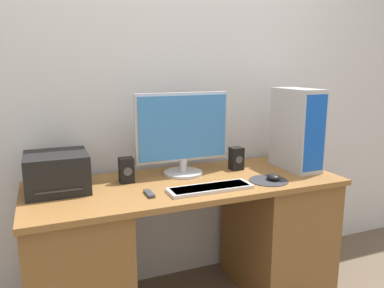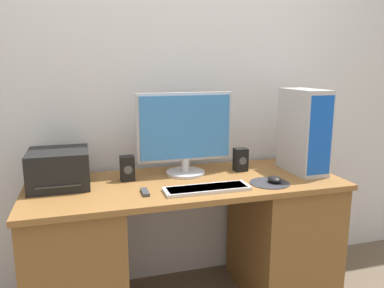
{
  "view_description": "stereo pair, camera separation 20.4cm",
  "coord_description": "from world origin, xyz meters",
  "px_view_note": "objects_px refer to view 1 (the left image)",
  "views": [
    {
      "loc": [
        -0.73,
        -1.52,
        1.39
      ],
      "look_at": [
        0.03,
        0.33,
        0.97
      ],
      "focal_mm": 35.0,
      "sensor_mm": 36.0,
      "label": 1
    },
    {
      "loc": [
        -0.54,
        -1.59,
        1.39
      ],
      "look_at": [
        0.03,
        0.33,
        0.97
      ],
      "focal_mm": 35.0,
      "sensor_mm": 36.0,
      "label": 2
    }
  ],
  "objects_px": {
    "mouse": "(273,177)",
    "printer": "(57,172)",
    "monitor": "(183,132)",
    "remote_control": "(149,194)",
    "keyboard": "(210,188)",
    "speaker_left": "(126,170)",
    "speaker_right": "(236,158)",
    "computer_tower": "(297,129)"
  },
  "relations": [
    {
      "from": "speaker_left",
      "to": "remote_control",
      "type": "distance_m",
      "value": 0.27
    },
    {
      "from": "keyboard",
      "to": "printer",
      "type": "height_order",
      "value": "printer"
    },
    {
      "from": "mouse",
      "to": "printer",
      "type": "bearing_deg",
      "value": 166.27
    },
    {
      "from": "speaker_right",
      "to": "printer",
      "type": "bearing_deg",
      "value": -179.37
    },
    {
      "from": "printer",
      "to": "monitor",
      "type": "bearing_deg",
      "value": 3.09
    },
    {
      "from": "speaker_right",
      "to": "monitor",
      "type": "bearing_deg",
      "value": 175.6
    },
    {
      "from": "speaker_right",
      "to": "computer_tower",
      "type": "bearing_deg",
      "value": -18.86
    },
    {
      "from": "keyboard",
      "to": "computer_tower",
      "type": "distance_m",
      "value": 0.73
    },
    {
      "from": "keyboard",
      "to": "speaker_left",
      "type": "relative_size",
      "value": 3.22
    },
    {
      "from": "keyboard",
      "to": "speaker_left",
      "type": "height_order",
      "value": "speaker_left"
    },
    {
      "from": "speaker_left",
      "to": "mouse",
      "type": "bearing_deg",
      "value": -20.19
    },
    {
      "from": "printer",
      "to": "speaker_left",
      "type": "distance_m",
      "value": 0.36
    },
    {
      "from": "monitor",
      "to": "remote_control",
      "type": "xyz_separation_m",
      "value": [
        -0.29,
        -0.28,
        -0.25
      ]
    },
    {
      "from": "remote_control",
      "to": "keyboard",
      "type": "bearing_deg",
      "value": -7.22
    },
    {
      "from": "computer_tower",
      "to": "printer",
      "type": "xyz_separation_m",
      "value": [
        -1.39,
        0.11,
        -0.15
      ]
    },
    {
      "from": "monitor",
      "to": "computer_tower",
      "type": "bearing_deg",
      "value": -11.9
    },
    {
      "from": "keyboard",
      "to": "mouse",
      "type": "xyz_separation_m",
      "value": [
        0.39,
        0.01,
        0.01
      ]
    },
    {
      "from": "speaker_left",
      "to": "monitor",
      "type": "bearing_deg",
      "value": 5.17
    },
    {
      "from": "mouse",
      "to": "printer",
      "type": "relative_size",
      "value": 0.29
    },
    {
      "from": "speaker_left",
      "to": "remote_control",
      "type": "bearing_deg",
      "value": -77.75
    },
    {
      "from": "keyboard",
      "to": "speaker_right",
      "type": "relative_size",
      "value": 3.22
    },
    {
      "from": "mouse",
      "to": "computer_tower",
      "type": "bearing_deg",
      "value": 31.31
    },
    {
      "from": "monitor",
      "to": "mouse",
      "type": "xyz_separation_m",
      "value": [
        0.42,
        -0.31,
        -0.23
      ]
    },
    {
      "from": "monitor",
      "to": "speaker_left",
      "type": "xyz_separation_m",
      "value": [
        -0.34,
        -0.03,
        -0.18
      ]
    },
    {
      "from": "keyboard",
      "to": "speaker_right",
      "type": "bearing_deg",
      "value": 43.31
    },
    {
      "from": "computer_tower",
      "to": "speaker_left",
      "type": "relative_size",
      "value": 3.57
    },
    {
      "from": "printer",
      "to": "speaker_right",
      "type": "relative_size",
      "value": 2.2
    },
    {
      "from": "keyboard",
      "to": "remote_control",
      "type": "distance_m",
      "value": 0.32
    },
    {
      "from": "mouse",
      "to": "printer",
      "type": "height_order",
      "value": "printer"
    },
    {
      "from": "speaker_left",
      "to": "keyboard",
      "type": "bearing_deg",
      "value": -38.53
    },
    {
      "from": "computer_tower",
      "to": "printer",
      "type": "height_order",
      "value": "computer_tower"
    },
    {
      "from": "printer",
      "to": "speaker_left",
      "type": "height_order",
      "value": "printer"
    },
    {
      "from": "mouse",
      "to": "keyboard",
      "type": "bearing_deg",
      "value": -178.09
    },
    {
      "from": "speaker_left",
      "to": "remote_control",
      "type": "xyz_separation_m",
      "value": [
        0.06,
        -0.25,
        -0.06
      ]
    },
    {
      "from": "printer",
      "to": "speaker_right",
      "type": "xyz_separation_m",
      "value": [
        1.04,
        0.01,
        -0.03
      ]
    },
    {
      "from": "printer",
      "to": "computer_tower",
      "type": "bearing_deg",
      "value": -4.44
    },
    {
      "from": "computer_tower",
      "to": "monitor",
      "type": "bearing_deg",
      "value": 168.1
    },
    {
      "from": "monitor",
      "to": "computer_tower",
      "type": "relative_size",
      "value": 1.14
    },
    {
      "from": "keyboard",
      "to": "printer",
      "type": "bearing_deg",
      "value": 158.44
    },
    {
      "from": "printer",
      "to": "keyboard",
      "type": "bearing_deg",
      "value": -21.56
    },
    {
      "from": "keyboard",
      "to": "computer_tower",
      "type": "xyz_separation_m",
      "value": [
        0.67,
        0.18,
        0.24
      ]
    },
    {
      "from": "computer_tower",
      "to": "mouse",
      "type": "bearing_deg",
      "value": -148.69
    }
  ]
}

